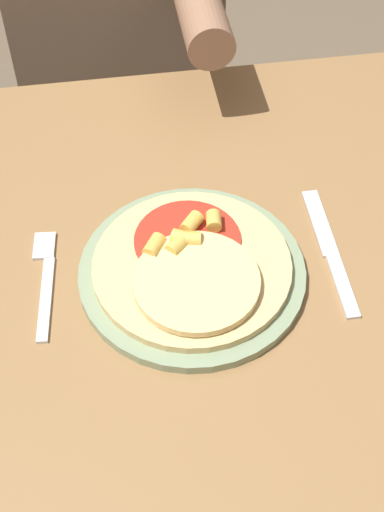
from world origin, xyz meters
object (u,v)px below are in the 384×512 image
at_px(plate, 192,272).
at_px(person_diner, 116,21).
at_px(pizza, 192,267).
at_px(knife, 331,253).
at_px(dining_table, 189,353).
at_px(fork, 45,276).

distance_m(plate, person_diner, 0.70).
xyz_separation_m(pizza, knife, (0.19, 0.01, -0.02)).
height_order(plate, pizza, pizza).
bearing_deg(person_diner, dining_table, -87.41).
bearing_deg(person_diner, pizza, -86.56).
height_order(dining_table, fork, fork).
xyz_separation_m(dining_table, fork, (-0.18, 0.06, 0.13)).
xyz_separation_m(dining_table, knife, (0.20, 0.04, 0.13)).
height_order(plate, person_diner, person_diner).
xyz_separation_m(pizza, fork, (-0.19, 0.03, -0.02)).
xyz_separation_m(knife, person_diner, (-0.23, 0.69, -0.06)).
bearing_deg(plate, dining_table, -104.69).
relative_size(plate, pizza, 1.15).
distance_m(plate, knife, 0.19).
bearing_deg(knife, dining_table, -167.33).
relative_size(fork, person_diner, 0.14).
bearing_deg(fork, plate, -7.92).
bearing_deg(person_diner, plate, -86.51).
bearing_deg(dining_table, person_diner, 92.59).
distance_m(pizza, fork, 0.19).
relative_size(pizza, person_diner, 0.21).
height_order(fork, person_diner, person_diner).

